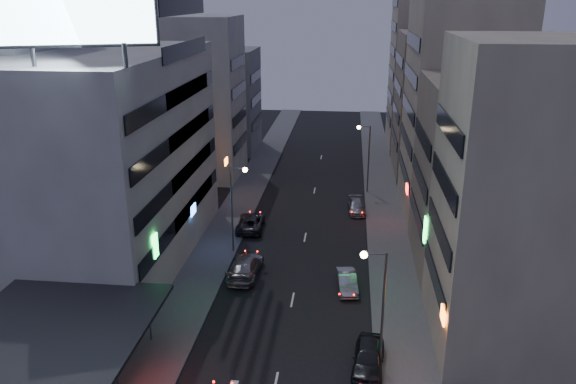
# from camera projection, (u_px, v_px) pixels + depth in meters

# --- Properties ---
(sidewalk_left) EXTENTS (4.00, 120.00, 0.12)m
(sidewalk_left) POSITION_uv_depth(u_px,v_px,m) (233.00, 218.00, 59.19)
(sidewalk_left) COLOR #4C4C4F
(sidewalk_left) RESTS_ON ground
(sidewalk_right) EXTENTS (4.00, 120.00, 0.12)m
(sidewalk_right) POSITION_uv_depth(u_px,v_px,m) (386.00, 224.00, 57.53)
(sidewalk_right) COLOR #4C4C4F
(sidewalk_right) RESTS_ON ground
(food_court) EXTENTS (11.00, 13.00, 3.88)m
(food_court) POSITION_uv_depth(u_px,v_px,m) (36.00, 361.00, 32.89)
(food_court) COLOR #BFB396
(food_court) RESTS_ON ground
(white_building) EXTENTS (14.00, 24.00, 18.00)m
(white_building) POSITION_uv_depth(u_px,v_px,m) (102.00, 160.00, 47.79)
(white_building) COLOR silver
(white_building) RESTS_ON ground
(grey_tower) EXTENTS (10.00, 14.00, 34.00)m
(grey_tower) POSITION_uv_depth(u_px,v_px,m) (7.00, 59.00, 48.90)
(grey_tower) COLOR gray
(grey_tower) RESTS_ON ground
(shophouse_near) EXTENTS (10.00, 11.00, 20.00)m
(shophouse_near) POSITION_uv_depth(u_px,v_px,m) (524.00, 201.00, 35.22)
(shophouse_near) COLOR #BFB396
(shophouse_near) RESTS_ON ground
(shophouse_mid) EXTENTS (11.00, 12.00, 16.00)m
(shophouse_mid) POSITION_uv_depth(u_px,v_px,m) (488.00, 177.00, 46.62)
(shophouse_mid) COLOR gray
(shophouse_mid) RESTS_ON ground
(shophouse_far) EXTENTS (10.00, 14.00, 22.00)m
(shophouse_far) POSITION_uv_depth(u_px,v_px,m) (458.00, 111.00, 57.89)
(shophouse_far) COLOR #BFB396
(shophouse_far) RESTS_ON ground
(far_left_a) EXTENTS (11.00, 10.00, 20.00)m
(far_left_a) POSITION_uv_depth(u_px,v_px,m) (196.00, 98.00, 70.77)
(far_left_a) COLOR silver
(far_left_a) RESTS_ON ground
(far_left_b) EXTENTS (12.00, 10.00, 15.00)m
(far_left_b) POSITION_uv_depth(u_px,v_px,m) (216.00, 100.00, 83.84)
(far_left_b) COLOR gray
(far_left_b) RESTS_ON ground
(far_right_a) EXTENTS (11.00, 12.00, 18.00)m
(far_right_a) POSITION_uv_depth(u_px,v_px,m) (440.00, 104.00, 72.57)
(far_right_a) COLOR gray
(far_right_a) RESTS_ON ground
(far_right_b) EXTENTS (12.00, 12.00, 24.00)m
(far_right_b) POSITION_uv_depth(u_px,v_px,m) (432.00, 68.00, 84.66)
(far_right_b) COLOR #BFB396
(far_right_b) RESTS_ON ground
(billboard) EXTENTS (9.52, 3.75, 6.20)m
(billboard) POSITION_uv_depth(u_px,v_px,m) (72.00, 5.00, 33.79)
(billboard) COLOR #595B60
(billboard) RESTS_ON white_building
(street_lamp_right_near) EXTENTS (1.60, 0.44, 8.02)m
(street_lamp_right_near) POSITION_uv_depth(u_px,v_px,m) (377.00, 294.00, 33.48)
(street_lamp_right_near) COLOR #595B60
(street_lamp_right_near) RESTS_ON sidewalk_right
(street_lamp_left) EXTENTS (1.60, 0.44, 8.02)m
(street_lamp_left) POSITION_uv_depth(u_px,v_px,m) (236.00, 197.00, 49.72)
(street_lamp_left) COLOR #595B60
(street_lamp_left) RESTS_ON sidewalk_left
(street_lamp_right_far) EXTENTS (1.60, 0.44, 8.02)m
(street_lamp_right_far) POSITION_uv_depth(u_px,v_px,m) (366.00, 149.00, 65.38)
(street_lamp_right_far) COLOR #595B60
(street_lamp_right_far) RESTS_ON sidewalk_right
(parked_car_right_near) EXTENTS (2.34, 4.88, 1.61)m
(parked_car_right_near) POSITION_uv_depth(u_px,v_px,m) (368.00, 357.00, 35.13)
(parked_car_right_near) COLOR #232428
(parked_car_right_near) RESTS_ON ground
(parked_car_right_mid) EXTENTS (1.90, 4.25, 1.35)m
(parked_car_right_mid) POSITION_uv_depth(u_px,v_px,m) (347.00, 282.00, 44.73)
(parked_car_right_mid) COLOR #AEB3B7
(parked_car_right_mid) RESTS_ON ground
(parked_car_left) EXTENTS (2.74, 5.50, 1.50)m
(parked_car_left) POSITION_uv_depth(u_px,v_px,m) (251.00, 222.00, 56.30)
(parked_car_left) COLOR #2B2B30
(parked_car_left) RESTS_ON ground
(parked_car_right_far) EXTENTS (2.08, 4.56, 1.29)m
(parked_car_right_far) POSITION_uv_depth(u_px,v_px,m) (357.00, 206.00, 60.82)
(parked_car_right_far) COLOR gray
(parked_car_right_far) RESTS_ON ground
(road_car_silver) EXTENTS (2.50, 5.89, 1.69)m
(road_car_silver) POSITION_uv_depth(u_px,v_px,m) (245.00, 266.00, 46.90)
(road_car_silver) COLOR gray
(road_car_silver) RESTS_ON ground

